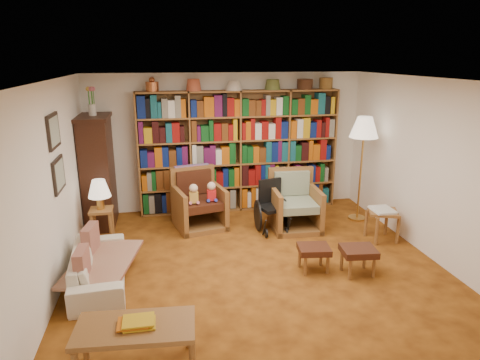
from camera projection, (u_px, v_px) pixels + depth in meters
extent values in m
plane|color=#A15A18|center=(256.00, 266.00, 5.87)|extent=(5.00, 5.00, 0.00)
plane|color=white|center=(258.00, 80.00, 5.18)|extent=(5.00, 5.00, 0.00)
plane|color=white|center=(227.00, 142.00, 7.88)|extent=(5.00, 0.00, 5.00)
plane|color=white|center=(332.00, 270.00, 3.16)|extent=(5.00, 0.00, 5.00)
plane|color=white|center=(52.00, 189.00, 5.08)|extent=(0.00, 5.00, 5.00)
plane|color=white|center=(432.00, 170.00, 5.97)|extent=(0.00, 5.00, 5.00)
cube|color=brown|center=(239.00, 151.00, 7.81)|extent=(3.60, 0.30, 2.20)
cube|color=#32190D|center=(98.00, 173.00, 7.11)|extent=(0.45, 0.90, 1.80)
cube|color=#32190D|center=(93.00, 117.00, 6.85)|extent=(0.50, 0.95, 0.06)
cylinder|color=silver|center=(92.00, 110.00, 6.82)|extent=(0.12, 0.12, 0.18)
cube|color=black|center=(53.00, 131.00, 5.19)|extent=(0.03, 0.52, 0.42)
cube|color=gray|center=(55.00, 131.00, 5.19)|extent=(0.01, 0.44, 0.34)
cube|color=black|center=(59.00, 175.00, 5.34)|extent=(0.03, 0.52, 0.42)
cube|color=gray|center=(60.00, 175.00, 5.34)|extent=(0.01, 0.44, 0.34)
imported|color=beige|center=(99.00, 266.00, 5.39)|extent=(1.62, 0.73, 0.46)
cube|color=#C0AC8C|center=(103.00, 261.00, 5.38)|extent=(0.97, 1.44, 0.04)
cube|color=maroon|center=(91.00, 240.00, 5.63)|extent=(0.18, 0.40, 0.39)
cube|color=maroon|center=(82.00, 264.00, 4.97)|extent=(0.14, 0.38, 0.38)
cube|color=brown|center=(101.00, 210.00, 6.49)|extent=(0.34, 0.34, 0.04)
cylinder|color=brown|center=(93.00, 231.00, 6.42)|extent=(0.05, 0.05, 0.50)
cylinder|color=brown|center=(111.00, 230.00, 6.47)|extent=(0.05, 0.05, 0.50)
cylinder|color=brown|center=(95.00, 224.00, 6.67)|extent=(0.05, 0.05, 0.50)
cylinder|color=brown|center=(112.00, 223.00, 6.72)|extent=(0.05, 0.05, 0.50)
cylinder|color=#BF8E3D|center=(100.00, 203.00, 6.46)|extent=(0.11, 0.11, 0.19)
cone|color=white|center=(99.00, 188.00, 6.39)|extent=(0.34, 0.34, 0.26)
cube|color=brown|center=(200.00, 224.00, 7.22)|extent=(0.93, 0.95, 0.09)
cube|color=brown|center=(178.00, 209.00, 7.08)|extent=(0.25, 0.80, 0.69)
cube|color=brown|center=(220.00, 206.00, 7.20)|extent=(0.25, 0.80, 0.69)
cube|color=brown|center=(197.00, 193.00, 7.44)|extent=(0.77, 0.25, 0.97)
cube|color=#431E12|center=(199.00, 203.00, 7.08)|extent=(0.73, 0.79, 0.13)
cube|color=#431E12|center=(197.00, 182.00, 7.30)|extent=(0.61, 0.23, 0.41)
cube|color=#C0336C|center=(197.00, 176.00, 7.39)|extent=(0.60, 0.19, 0.43)
cube|color=brown|center=(295.00, 226.00, 7.16)|extent=(0.80, 0.83, 0.09)
cube|color=brown|center=(275.00, 210.00, 7.01)|extent=(0.11, 0.81, 0.69)
cube|color=brown|center=(315.00, 208.00, 7.13)|extent=(0.11, 0.81, 0.69)
cube|color=brown|center=(289.00, 194.00, 7.37)|extent=(0.77, 0.12, 0.96)
cube|color=gray|center=(296.00, 205.00, 7.02)|extent=(0.63, 0.70, 0.13)
cube|color=gray|center=(291.00, 183.00, 7.24)|extent=(0.60, 0.13, 0.41)
cube|color=black|center=(273.00, 207.00, 6.95)|extent=(0.50, 0.50, 0.05)
cube|color=black|center=(270.00, 191.00, 7.07)|extent=(0.40, 0.15, 0.41)
cylinder|color=black|center=(258.00, 215.00, 7.04)|extent=(0.03, 0.51, 0.51)
cylinder|color=black|center=(284.00, 214.00, 7.12)|extent=(0.03, 0.51, 0.51)
cylinder|color=black|center=(266.00, 233.00, 6.78)|extent=(0.03, 0.14, 0.14)
cylinder|color=black|center=(286.00, 232.00, 6.83)|extent=(0.03, 0.14, 0.14)
cylinder|color=#BF8E3D|center=(357.00, 218.00, 7.58)|extent=(0.31, 0.31, 0.03)
cylinder|color=#BF8E3D|center=(360.00, 177.00, 7.37)|extent=(0.03, 0.03, 1.53)
cone|color=white|center=(364.00, 127.00, 7.13)|extent=(0.48, 0.48, 0.35)
cube|color=brown|center=(383.00, 212.00, 6.60)|extent=(0.55, 0.55, 0.04)
cylinder|color=brown|center=(377.00, 232.00, 6.47)|extent=(0.05, 0.05, 0.44)
cylinder|color=brown|center=(398.00, 230.00, 6.53)|extent=(0.05, 0.05, 0.44)
cylinder|color=brown|center=(366.00, 223.00, 6.80)|extent=(0.05, 0.05, 0.44)
cylinder|color=brown|center=(386.00, 222.00, 6.86)|extent=(0.05, 0.05, 0.44)
cube|color=silver|center=(383.00, 210.00, 6.59)|extent=(0.41, 0.46, 0.03)
cube|color=#431E12|center=(314.00, 249.00, 5.68)|extent=(0.45, 0.40, 0.08)
cylinder|color=brown|center=(305.00, 266.00, 5.58)|extent=(0.04, 0.04, 0.27)
cylinder|color=brown|center=(328.00, 264.00, 5.64)|extent=(0.04, 0.04, 0.27)
cylinder|color=brown|center=(299.00, 258.00, 5.81)|extent=(0.04, 0.04, 0.27)
cylinder|color=brown|center=(321.00, 256.00, 5.87)|extent=(0.04, 0.04, 0.27)
cube|color=#431E12|center=(359.00, 251.00, 5.58)|extent=(0.47, 0.42, 0.09)
cylinder|color=brown|center=(350.00, 270.00, 5.48)|extent=(0.04, 0.04, 0.28)
cylinder|color=brown|center=(374.00, 267.00, 5.53)|extent=(0.04, 0.04, 0.28)
cylinder|color=brown|center=(342.00, 260.00, 5.72)|extent=(0.04, 0.04, 0.28)
cylinder|color=brown|center=(364.00, 258.00, 5.78)|extent=(0.04, 0.04, 0.28)
cube|color=brown|center=(135.00, 328.00, 3.83)|extent=(1.10, 0.62, 0.05)
cylinder|color=brown|center=(192.00, 359.00, 3.77)|extent=(0.06, 0.06, 0.41)
cylinder|color=brown|center=(85.00, 340.00, 4.02)|extent=(0.06, 0.06, 0.41)
cylinder|color=brown|center=(189.00, 329.00, 4.19)|extent=(0.06, 0.06, 0.41)
cube|color=brown|center=(135.00, 323.00, 3.82)|extent=(0.30, 0.24, 0.05)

